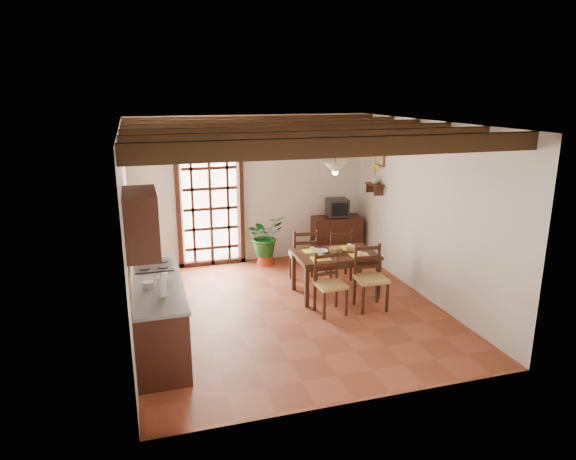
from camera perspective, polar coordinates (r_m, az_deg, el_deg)
name	(u,v)px	position (r m, az deg, el deg)	size (l,w,h in m)	color
ground_plane	(289,310)	(7.92, 0.14, -8.84)	(5.00, 5.00, 0.00)	brown
room_shell	(289,193)	(7.37, 0.15, 4.15)	(4.52, 5.02, 2.81)	silver
ceiling_beams	(289,131)	(7.25, 0.16, 10.94)	(4.50, 4.34, 0.20)	black
french_door	(210,204)	(9.67, -8.63, 2.82)	(1.26, 0.11, 2.32)	white
kitchen_counter	(158,312)	(6.90, -14.27, -8.87)	(0.64, 2.25, 1.38)	black
upper_cabinet	(141,223)	(5.79, -15.99, 0.76)	(0.35, 0.80, 0.70)	black
range_hood	(142,208)	(7.03, -15.95, 2.32)	(0.38, 0.60, 0.54)	white
counter_items	(155,275)	(6.80, -14.58, -4.82)	(0.50, 1.43, 0.25)	black
dining_table	(335,258)	(8.32, 5.28, -3.15)	(1.32, 0.86, 0.71)	#371E12
chair_near_left	(330,295)	(7.74, 4.69, -7.21)	(0.44, 0.43, 0.91)	#AF934A
chair_near_right	(370,289)	(7.97, 9.13, -6.52)	(0.47, 0.45, 0.97)	#AF934A
chair_far_left	(304,265)	(8.91, 1.74, -3.93)	(0.50, 0.48, 0.97)	#AF934A
chair_far_right	(339,263)	(9.12, 5.65, -3.67)	(0.47, 0.45, 0.91)	#AF934A
table_setting	(335,254)	(8.29, 5.29, -2.65)	(0.95, 0.63, 0.09)	#FFFA28
table_bowl	(321,252)	(8.25, 3.67, -2.43)	(0.22, 0.22, 0.05)	white
sideboard	(336,237)	(10.28, 5.40, -0.73)	(0.96, 0.43, 0.82)	black
crt_tv	(337,207)	(10.13, 5.50, 2.52)	(0.43, 0.40, 0.34)	black
fuse_box	(326,168)	(10.17, 4.22, 6.86)	(0.25, 0.03, 0.32)	white
plant_pot	(265,258)	(9.87, -2.53, -3.18)	(0.35, 0.35, 0.22)	#913615
potted_plant	(265,235)	(9.74, -2.56, -0.61)	(1.80, 1.54, 2.01)	#144C19
wall_shelf	(375,186)	(9.67, 9.61, 4.80)	(0.20, 0.42, 0.20)	black
shelf_vase	(375,179)	(9.64, 9.65, 5.61)	(0.15, 0.15, 0.15)	#B2BFB2
shelf_flowers	(376,168)	(9.61, 9.70, 6.83)	(0.14, 0.14, 0.36)	#FFFA28
framed_picture	(380,157)	(9.62, 10.20, 7.97)	(0.03, 0.32, 0.32)	brown
pendant_lamp	(335,167)	(8.07, 5.27, 6.96)	(0.36, 0.36, 0.84)	black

